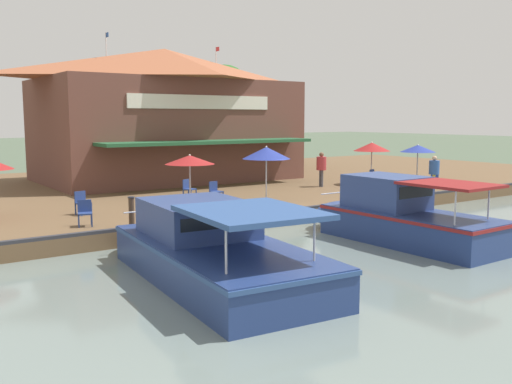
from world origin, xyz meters
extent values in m
plane|color=#4C5B47|center=(0.00, 0.00, 0.00)|extent=(220.00, 220.00, 0.00)
cube|color=brown|center=(-11.00, 0.00, 0.30)|extent=(22.00, 56.00, 0.60)
cube|color=#2D2D33|center=(-0.10, 0.00, 0.65)|extent=(0.20, 50.40, 0.10)
cube|color=brown|center=(-13.26, 1.69, 3.38)|extent=(8.45, 13.53, 5.55)
pyramid|color=#9E5638|center=(-13.26, 1.69, 7.06)|extent=(8.87, 14.20, 1.82)
cube|color=#235633|center=(-8.13, 1.69, 2.90)|extent=(1.80, 11.50, 0.16)
cube|color=silver|center=(-8.99, 1.69, 4.90)|extent=(0.08, 8.12, 0.70)
cylinder|color=silver|center=(-13.26, 5.07, 7.23)|extent=(0.06, 0.06, 2.16)
cube|color=#B23338|center=(-13.08, 5.07, 8.16)|extent=(0.36, 0.03, 0.24)
cylinder|color=silver|center=(-13.26, -1.70, 7.37)|extent=(0.06, 0.06, 2.43)
cube|color=#2D5193|center=(-13.08, -1.70, 8.44)|extent=(0.36, 0.03, 0.24)
cylinder|color=#B7B7B7|center=(-2.19, 0.79, 1.68)|extent=(0.06, 0.06, 2.15)
cylinder|color=#2D2D33|center=(-2.19, 0.79, 0.63)|extent=(0.36, 0.36, 0.06)
cone|color=navy|center=(-2.19, 0.79, 2.68)|extent=(1.96, 1.96, 0.49)
cone|color=white|center=(-2.19, 0.79, 2.70)|extent=(1.21, 1.21, 0.39)
sphere|color=white|center=(-2.19, 0.79, 2.92)|extent=(0.08, 0.08, 0.08)
cylinder|color=#B7B7B7|center=(-2.10, -2.79, 1.60)|extent=(0.06, 0.06, 2.01)
cylinder|color=#2D2D33|center=(-2.10, -2.79, 0.63)|extent=(0.36, 0.36, 0.06)
cone|color=maroon|center=(-2.10, -2.79, 2.56)|extent=(1.85, 1.85, 0.33)
cone|color=white|center=(-2.10, -2.79, 2.58)|extent=(1.15, 1.15, 0.27)
sphere|color=white|center=(-2.10, -2.79, 2.72)|extent=(0.08, 0.08, 0.08)
cylinder|color=#B7B7B7|center=(-4.48, 9.28, 1.63)|extent=(0.06, 0.06, 2.06)
cylinder|color=#2D2D33|center=(-4.48, 9.28, 0.63)|extent=(0.36, 0.36, 0.06)
cone|color=maroon|center=(-4.48, 9.28, 2.60)|extent=(1.91, 1.91, 0.45)
cone|color=white|center=(-4.48, 9.28, 2.62)|extent=(1.19, 1.19, 0.36)
sphere|color=white|center=(-4.48, 9.28, 2.82)|extent=(0.08, 0.08, 0.08)
cylinder|color=#B7B7B7|center=(-2.02, 9.95, 1.62)|extent=(0.06, 0.06, 2.05)
cylinder|color=#2D2D33|center=(-2.02, 9.95, 0.63)|extent=(0.36, 0.36, 0.06)
cone|color=navy|center=(-2.02, 9.95, 2.59)|extent=(1.73, 1.73, 0.35)
cone|color=white|center=(-2.02, 9.95, 2.61)|extent=(1.07, 1.07, 0.28)
sphere|color=white|center=(-2.02, 9.95, 2.77)|extent=(0.08, 0.08, 0.08)
cube|color=navy|center=(-3.79, 9.25, 0.81)|extent=(0.05, 0.05, 0.42)
cube|color=navy|center=(-3.68, 8.87, 0.81)|extent=(0.05, 0.05, 0.42)
cube|color=navy|center=(-4.17, 9.15, 0.81)|extent=(0.05, 0.05, 0.42)
cube|color=navy|center=(-4.07, 8.76, 0.81)|extent=(0.05, 0.05, 0.42)
cube|color=navy|center=(-3.93, 9.01, 1.03)|extent=(0.54, 0.54, 0.05)
cube|color=navy|center=(-4.12, 8.95, 1.25)|extent=(0.15, 0.44, 0.40)
cube|color=navy|center=(-1.21, -6.85, 0.81)|extent=(0.05, 0.05, 0.42)
cube|color=navy|center=(-1.32, -7.23, 0.81)|extent=(0.05, 0.05, 0.42)
cube|color=navy|center=(-1.60, -6.74, 0.81)|extent=(0.05, 0.05, 0.42)
cube|color=navy|center=(-1.71, -7.12, 0.81)|extent=(0.05, 0.05, 0.42)
cube|color=navy|center=(-1.46, -6.99, 1.03)|extent=(0.55, 0.55, 0.05)
cube|color=navy|center=(-1.65, -6.93, 1.25)|extent=(0.16, 0.43, 0.40)
cube|color=navy|center=(-3.57, -6.06, 0.81)|extent=(0.05, 0.05, 0.42)
cube|color=navy|center=(-3.48, -6.45, 0.81)|extent=(0.05, 0.05, 0.42)
cube|color=navy|center=(-3.96, -6.16, 0.81)|extent=(0.05, 0.05, 0.42)
cube|color=navy|center=(-3.87, -6.54, 0.81)|extent=(0.05, 0.05, 0.42)
cube|color=navy|center=(-3.72, -6.30, 1.03)|extent=(0.53, 0.53, 0.05)
cube|color=navy|center=(-3.91, -6.35, 1.25)|extent=(0.15, 0.44, 0.40)
cube|color=navy|center=(-5.07, -0.91, 0.81)|extent=(0.05, 0.05, 0.42)
cube|color=navy|center=(-4.88, -1.26, 0.81)|extent=(0.05, 0.05, 0.42)
cube|color=navy|center=(-5.42, -1.09, 0.81)|extent=(0.05, 0.05, 0.42)
cube|color=navy|center=(-5.24, -1.45, 0.81)|extent=(0.05, 0.05, 0.42)
cube|color=navy|center=(-5.15, -1.18, 1.03)|extent=(0.59, 0.59, 0.05)
cube|color=navy|center=(-5.33, -1.27, 1.25)|extent=(0.24, 0.41, 0.40)
cube|color=navy|center=(-1.36, 11.13, 0.81)|extent=(0.05, 0.05, 0.42)
cube|color=navy|center=(-1.49, 10.75, 0.81)|extent=(0.05, 0.05, 0.42)
cube|color=navy|center=(-1.74, 11.25, 0.81)|extent=(0.05, 0.05, 0.42)
cube|color=navy|center=(-1.87, 10.87, 0.81)|extent=(0.05, 0.05, 0.42)
cube|color=navy|center=(-1.61, 11.00, 1.03)|extent=(0.55, 0.55, 0.05)
cube|color=navy|center=(-1.80, 11.06, 1.25)|extent=(0.17, 0.43, 0.40)
cube|color=navy|center=(-3.59, -0.43, 0.81)|extent=(0.05, 0.05, 0.42)
cube|color=navy|center=(-3.52, -0.82, 0.81)|extent=(0.05, 0.05, 0.42)
cube|color=navy|center=(-3.99, -0.51, 0.81)|extent=(0.05, 0.05, 0.42)
cube|color=navy|center=(-3.91, -0.90, 0.81)|extent=(0.05, 0.05, 0.42)
cube|color=navy|center=(-3.75, -0.66, 1.03)|extent=(0.52, 0.52, 0.05)
cube|color=navy|center=(-3.95, -0.70, 1.25)|extent=(0.12, 0.44, 0.40)
cylinder|color=gold|center=(-0.78, 9.69, 1.01)|extent=(0.13, 0.13, 0.83)
cylinder|color=gold|center=(-0.69, 9.55, 1.01)|extent=(0.13, 0.13, 0.83)
cylinder|color=#2D5193|center=(-0.74, 9.62, 1.76)|extent=(0.48, 0.48, 0.66)
sphere|color=tan|center=(-0.74, 9.62, 2.20)|extent=(0.22, 0.22, 0.22)
cylinder|color=#4C4C56|center=(-5.20, 6.47, 1.03)|extent=(0.13, 0.13, 0.86)
cylinder|color=#4C4C56|center=(-5.36, 6.51, 1.03)|extent=(0.13, 0.13, 0.86)
cylinder|color=#B23338|center=(-5.28, 6.49, 1.80)|extent=(0.50, 0.50, 0.68)
sphere|color=brown|center=(-5.28, 6.49, 2.25)|extent=(0.23, 0.23, 0.23)
cube|color=navy|center=(4.69, 1.54, 0.59)|extent=(6.00, 2.44, 1.02)
ellipsoid|color=navy|center=(1.71, 1.49, 0.59)|extent=(2.14, 2.26, 1.02)
cube|color=maroon|center=(4.69, 1.54, 1.02)|extent=(6.07, 2.48, 0.10)
cube|color=navy|center=(3.63, 1.52, 1.65)|extent=(2.50, 1.91, 1.09)
cube|color=black|center=(4.85, 1.54, 1.78)|extent=(0.09, 1.64, 0.38)
cube|color=maroon|center=(6.09, 1.57, 2.13)|extent=(2.63, 2.03, 0.08)
cylinder|color=silver|center=(6.85, 2.40, 1.61)|extent=(0.05, 0.05, 1.02)
cylinder|color=silver|center=(6.88, 0.76, 1.61)|extent=(0.05, 0.05, 1.02)
cylinder|color=silver|center=(1.46, 1.48, 1.40)|extent=(0.07, 1.87, 0.04)
cube|color=navy|center=(4.87, -5.77, 0.56)|extent=(7.36, 3.67, 0.96)
ellipsoid|color=navy|center=(1.33, -5.44, 0.56)|extent=(2.76, 3.09, 0.96)
cube|color=#2D4C84|center=(4.87, -5.77, 0.96)|extent=(7.44, 3.71, 0.10)
cube|color=navy|center=(3.62, -5.66, 1.49)|extent=(3.11, 2.67, 0.90)
cube|color=black|center=(5.04, -5.79, 1.60)|extent=(0.26, 2.11, 0.32)
cube|color=#2D4C84|center=(6.54, -5.93, 2.06)|extent=(3.20, 2.83, 0.12)
cylinder|color=silver|center=(7.52, -4.96, 1.55)|extent=(0.05, 0.05, 1.02)
cylinder|color=silver|center=(7.32, -7.06, 1.55)|extent=(0.05, 0.05, 1.02)
cylinder|color=silver|center=(1.04, -5.42, 1.34)|extent=(0.26, 2.41, 0.04)
cylinder|color=#473323|center=(-0.35, -5.85, 1.09)|extent=(0.18, 0.18, 0.97)
cylinder|color=#2D2D33|center=(-0.35, -5.85, 1.59)|extent=(0.22, 0.22, 0.04)
cylinder|color=brown|center=(-19.71, 9.63, 2.59)|extent=(0.34, 0.34, 3.97)
sphere|color=#2D6028|center=(-19.71, 9.63, 6.04)|extent=(3.92, 3.92, 3.92)
sphere|color=#2D6028|center=(-18.93, 9.04, 5.65)|extent=(2.74, 2.74, 2.74)
cylinder|color=brown|center=(-17.12, 12.22, 2.25)|extent=(0.44, 0.44, 3.30)
sphere|color=#2D6028|center=(-17.12, 12.22, 5.16)|extent=(3.37, 3.37, 3.37)
sphere|color=#2D6028|center=(-16.44, 11.72, 4.82)|extent=(2.36, 2.36, 2.36)
camera|label=1|loc=(16.63, -12.82, 4.09)|focal=40.00mm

